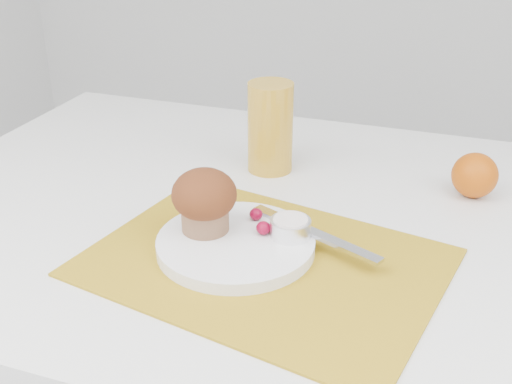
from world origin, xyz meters
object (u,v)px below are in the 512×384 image
(plate, at_px, (236,244))
(orange, at_px, (475,175))
(juice_glass, at_px, (270,127))
(muffin, at_px, (204,199))

(plate, bearing_deg, orange, 43.78)
(orange, bearing_deg, juice_glass, -178.40)
(plate, distance_m, orange, 0.39)
(orange, bearing_deg, muffin, -141.60)
(plate, relative_size, orange, 2.99)
(orange, distance_m, juice_glass, 0.33)
(plate, xyz_separation_m, juice_glass, (-0.04, 0.26, 0.06))
(muffin, bearing_deg, juice_glass, 88.38)
(orange, height_order, juice_glass, juice_glass)
(plate, relative_size, juice_glass, 1.39)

